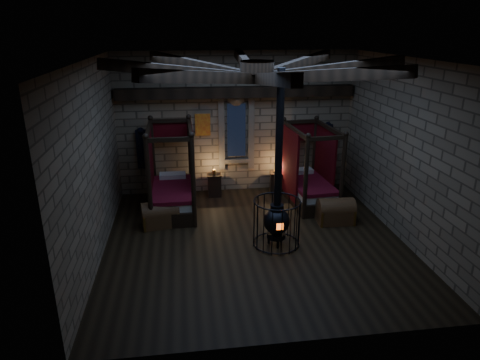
{
  "coord_description": "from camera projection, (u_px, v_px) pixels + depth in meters",
  "views": [
    {
      "loc": [
        -1.57,
        -8.98,
        4.85
      ],
      "look_at": [
        -0.28,
        0.6,
        1.35
      ],
      "focal_mm": 32.0,
      "sensor_mm": 36.0,
      "label": 1
    }
  ],
  "objects": [
    {
      "name": "nightstand_left",
      "position": [
        214.0,
        185.0,
        12.84
      ],
      "size": [
        0.43,
        0.42,
        0.83
      ],
      "rotation": [
        0.0,
        0.0,
        -0.02
      ],
      "color": "black",
      "rests_on": "ground"
    },
    {
      "name": "trunk_right",
      "position": [
        335.0,
        212.0,
        11.1
      ],
      "size": [
        0.95,
        0.62,
        0.68
      ],
      "rotation": [
        0.0,
        0.0,
        -0.03
      ],
      "color": "#55351B",
      "rests_on": "ground"
    },
    {
      "name": "bed_right",
      "position": [
        308.0,
        184.0,
        12.33
      ],
      "size": [
        1.27,
        2.21,
        2.23
      ],
      "rotation": [
        0.0,
        0.0,
        0.07
      ],
      "color": "black",
      "rests_on": "ground"
    },
    {
      "name": "room",
      "position": [
        256.0,
        81.0,
        9.03
      ],
      "size": [
        7.02,
        7.02,
        4.29
      ],
      "color": "black",
      "rests_on": "ground"
    },
    {
      "name": "stove",
      "position": [
        277.0,
        219.0,
        9.84
      ],
      "size": [
        1.09,
        1.09,
        4.05
      ],
      "rotation": [
        0.0,
        0.0,
        0.04
      ],
      "color": "black",
      "rests_on": "ground"
    },
    {
      "name": "nightstand_right",
      "position": [
        276.0,
        182.0,
        13.08
      ],
      "size": [
        0.45,
        0.44,
        0.71
      ],
      "rotation": [
        0.0,
        0.0,
        -0.13
      ],
      "color": "black",
      "rests_on": "ground"
    },
    {
      "name": "bed_left",
      "position": [
        173.0,
        190.0,
        11.77
      ],
      "size": [
        1.22,
        2.28,
        2.37
      ],
      "rotation": [
        0.0,
        0.0,
        0.01
      ],
      "color": "black",
      "rests_on": "ground"
    },
    {
      "name": "trunk_left",
      "position": [
        160.0,
        215.0,
        10.92
      ],
      "size": [
        1.0,
        0.72,
        0.67
      ],
      "rotation": [
        0.0,
        0.0,
        0.16
      ],
      "color": "#55351B",
      "rests_on": "ground"
    }
  ]
}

